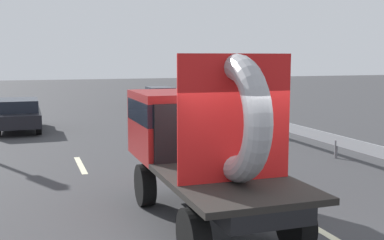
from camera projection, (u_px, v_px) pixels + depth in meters
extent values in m
cylinder|color=black|center=(145.00, 185.00, 9.87)|extent=(0.28, 0.86, 0.86)
cylinder|color=black|center=(222.00, 178.00, 10.42)|extent=(0.28, 0.86, 0.86)
cylinder|color=black|center=(193.00, 237.00, 7.03)|extent=(0.28, 0.86, 0.86)
cylinder|color=black|center=(295.00, 224.00, 7.58)|extent=(0.28, 0.86, 0.86)
cube|color=black|center=(210.00, 179.00, 8.69)|extent=(1.30, 4.87, 0.25)
cube|color=maroon|center=(184.00, 124.00, 9.99)|extent=(2.00, 1.88, 1.35)
cube|color=black|center=(185.00, 110.00, 9.90)|extent=(2.02, 1.79, 0.44)
cube|color=black|center=(231.00, 182.00, 7.79)|extent=(2.00, 2.98, 0.10)
cube|color=black|center=(201.00, 132.00, 9.06)|extent=(1.80, 0.08, 1.10)
torus|color=#9E9EA3|center=(235.00, 118.00, 7.51)|extent=(0.42, 2.01, 2.01)
cube|color=red|center=(235.00, 118.00, 7.51)|extent=(1.90, 0.03, 2.01)
cylinder|color=black|center=(1.00, 120.00, 20.89)|extent=(0.21, 0.61, 0.61)
cylinder|color=black|center=(37.00, 119.00, 21.37)|extent=(0.21, 0.61, 0.61)
cylinder|color=black|center=(39.00, 127.00, 18.95)|extent=(0.21, 0.61, 0.61)
cube|color=black|center=(19.00, 117.00, 19.88)|extent=(1.73, 4.03, 0.53)
cube|color=black|center=(18.00, 105.00, 19.73)|extent=(1.55, 2.26, 0.48)
cube|color=gray|center=(376.00, 151.00, 12.84)|extent=(0.06, 13.91, 0.32)
cylinder|color=slate|center=(336.00, 149.00, 14.50)|extent=(0.10, 0.10, 0.55)
cylinder|color=slate|center=(279.00, 132.00, 17.77)|extent=(0.10, 0.10, 0.55)
cube|color=beige|center=(81.00, 165.00, 13.59)|extent=(0.16, 2.26, 0.01)
cube|color=beige|center=(188.00, 152.00, 15.41)|extent=(0.16, 2.11, 0.01)
cylinder|color=black|center=(177.00, 103.00, 28.70)|extent=(0.19, 0.56, 0.56)
cylinder|color=black|center=(155.00, 104.00, 28.26)|extent=(0.19, 0.56, 0.56)
cylinder|color=black|center=(166.00, 100.00, 30.89)|extent=(0.19, 0.56, 0.56)
cylinder|color=black|center=(145.00, 101.00, 30.46)|extent=(0.19, 0.56, 0.56)
cube|color=maroon|center=(161.00, 98.00, 29.54)|extent=(1.57, 3.66, 0.48)
cube|color=black|center=(160.00, 91.00, 29.57)|extent=(1.41, 2.05, 0.44)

